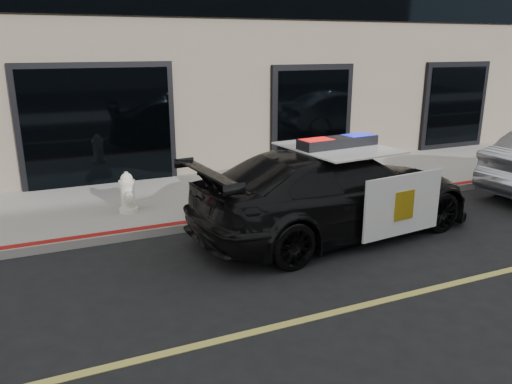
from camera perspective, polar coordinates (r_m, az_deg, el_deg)
name	(u,v)px	position (r m, az deg, el deg)	size (l,w,h in m)	color
ground	(271,328)	(6.13, 1.69, -15.30)	(120.00, 120.00, 0.00)	black
sidewalk_n	(164,201)	(10.68, -10.46, -0.99)	(60.00, 3.50, 0.15)	gray
police_car	(336,191)	(8.84, 9.11, 0.14)	(3.22, 5.71, 1.73)	black
fire_hydrant	(128,193)	(9.77, -14.46, -0.16)	(0.36, 0.49, 0.79)	white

